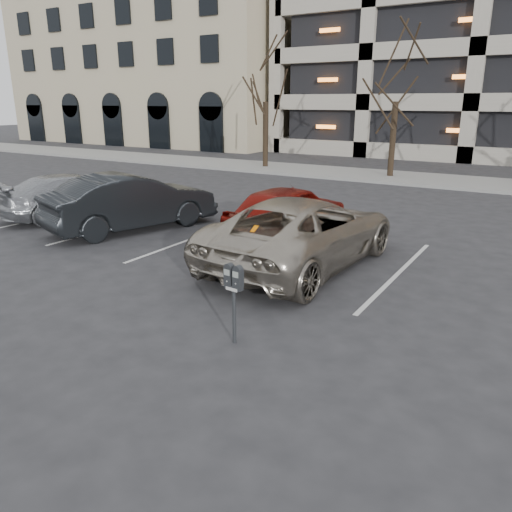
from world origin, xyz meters
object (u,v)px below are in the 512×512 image
object	(u,v)px
car_dark	(131,202)
car_red	(288,211)
car_silver	(76,195)
tree_b	(400,51)
parking_meter	(234,285)
tree_a	(266,59)
suv_silver	(303,231)

from	to	relation	value
car_dark	car_red	bearing A→B (deg)	-142.81
car_silver	tree_b	bearing A→B (deg)	-97.01
car_red	car_dark	distance (m)	4.57
parking_meter	car_red	bearing A→B (deg)	116.94
tree_b	car_red	xyz separation A→B (m)	(0.95, -12.30, -4.97)
tree_a	car_dark	xyz separation A→B (m)	(3.64, -13.81, -4.85)
suv_silver	car_silver	bearing A→B (deg)	-1.73
tree_a	tree_b	size ratio (longest dim) A/B	0.99
parking_meter	car_red	distance (m)	6.34
parking_meter	car_red	xyz separation A→B (m)	(-2.22, 5.93, -0.22)
suv_silver	car_silver	size ratio (longest dim) A/B	1.21
tree_b	parking_meter	world-z (taller)	tree_b
car_red	car_silver	bearing A→B (deg)	13.63
parking_meter	car_silver	bearing A→B (deg)	159.56
car_silver	parking_meter	bearing A→B (deg)	170.51
car_red	suv_silver	bearing A→B (deg)	129.71
parking_meter	suv_silver	world-z (taller)	suv_silver
car_red	car_dark	size ratio (longest dim) A/B	0.88
tree_b	car_silver	size ratio (longest dim) A/B	1.68
car_dark	car_silver	distance (m)	2.79
car_dark	car_silver	bearing A→B (deg)	11.88
parking_meter	car_silver	size ratio (longest dim) A/B	0.27
car_red	parking_meter	bearing A→B (deg)	114.39
suv_silver	car_red	size ratio (longest dim) A/B	1.33
tree_a	suv_silver	xyz separation A→B (m)	(9.33, -14.21, -4.88)
suv_silver	tree_a	bearing A→B (deg)	-53.75
car_silver	car_dark	bearing A→B (deg)	-168.63
tree_b	car_red	world-z (taller)	tree_b
suv_silver	car_silver	distance (m)	8.49
parking_meter	suv_silver	bearing A→B (deg)	108.25
tree_a	car_silver	xyz separation A→B (m)	(0.87, -13.52, -4.98)
tree_b	parking_meter	size ratio (longest dim) A/B	6.32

